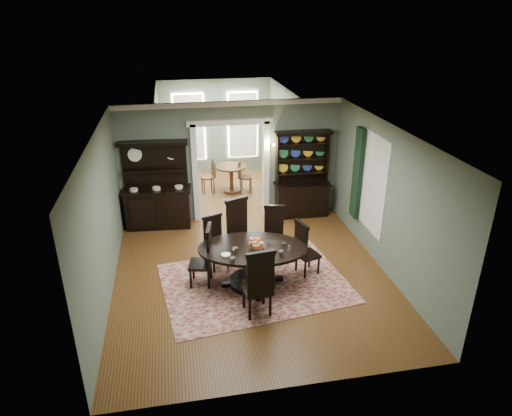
{
  "coord_description": "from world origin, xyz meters",
  "views": [
    {
      "loc": [
        -1.36,
        -7.81,
        5.09
      ],
      "look_at": [
        0.2,
        0.6,
        1.26
      ],
      "focal_mm": 32.0,
      "sensor_mm": 36.0,
      "label": 1
    }
  ],
  "objects_px": {
    "sideboard": "(157,198)",
    "welsh_dresser": "(302,186)",
    "parlor_table": "(231,175)",
    "dining_table": "(253,259)"
  },
  "relations": [
    {
      "from": "welsh_dresser",
      "to": "dining_table",
      "type": "bearing_deg",
      "value": -119.88
    },
    {
      "from": "welsh_dresser",
      "to": "parlor_table",
      "type": "bearing_deg",
      "value": 131.08
    },
    {
      "from": "welsh_dresser",
      "to": "parlor_table",
      "type": "relative_size",
      "value": 2.58
    },
    {
      "from": "parlor_table",
      "to": "sideboard",
      "type": "bearing_deg",
      "value": -137.39
    },
    {
      "from": "welsh_dresser",
      "to": "parlor_table",
      "type": "height_order",
      "value": "welsh_dresser"
    },
    {
      "from": "sideboard",
      "to": "parlor_table",
      "type": "height_order",
      "value": "sideboard"
    },
    {
      "from": "sideboard",
      "to": "welsh_dresser",
      "type": "bearing_deg",
      "value": 4.72
    },
    {
      "from": "dining_table",
      "to": "sideboard",
      "type": "height_order",
      "value": "sideboard"
    },
    {
      "from": "dining_table",
      "to": "sideboard",
      "type": "bearing_deg",
      "value": 130.95
    },
    {
      "from": "sideboard",
      "to": "welsh_dresser",
      "type": "height_order",
      "value": "welsh_dresser"
    }
  ]
}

